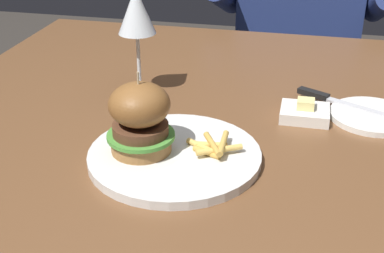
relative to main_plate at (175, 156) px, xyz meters
name	(u,v)px	position (x,y,z in m)	size (l,w,h in m)	color
dining_table	(246,153)	(0.09, 0.19, -0.09)	(1.19, 0.97, 0.74)	brown
main_plate	(175,156)	(0.00, 0.00, 0.00)	(0.26, 0.26, 0.01)	white
burger_sandwich	(140,118)	(-0.05, -0.01, 0.06)	(0.10, 0.10, 0.13)	#9E6B38
fries_pile	(213,147)	(0.06, 0.01, 0.02)	(0.09, 0.07, 0.02)	gold
wine_glass	(136,14)	(-0.13, 0.24, 0.15)	(0.07, 0.07, 0.20)	silver
bread_plate	(372,116)	(0.30, 0.21, 0.00)	(0.15, 0.15, 0.01)	white
table_knife	(346,104)	(0.26, 0.24, 0.01)	(0.21, 0.12, 0.01)	silver
butter_dish	(305,112)	(0.19, 0.19, 0.00)	(0.08, 0.07, 0.04)	white
diner_person	(295,63)	(0.14, 0.95, -0.18)	(0.51, 0.36, 1.18)	#282833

